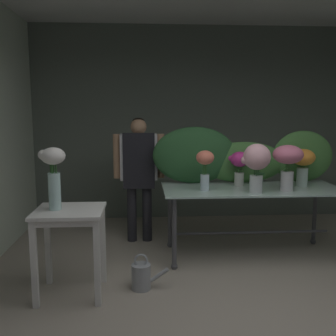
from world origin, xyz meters
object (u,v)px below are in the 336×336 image
(vase_rosy_snapdragons, at_px, (288,160))
(vase_magenta_peonies, at_px, (239,164))
(side_table_white, at_px, (70,223))
(vase_sunset_hydrangea, at_px, (303,163))
(watering_can, at_px, (142,276))
(vase_blush_ranunculus, at_px, (257,162))
(display_table_glass, at_px, (252,198))
(vase_white_roses_tall, at_px, (53,172))
(vase_coral_anemones, at_px, (205,165))
(florist, at_px, (139,166))

(vase_rosy_snapdragons, distance_m, vase_magenta_peonies, 0.55)
(side_table_white, bearing_deg, vase_rosy_snapdragons, 15.64)
(vase_magenta_peonies, bearing_deg, vase_rosy_snapdragons, -34.63)
(vase_sunset_hydrangea, relative_size, watering_can, 1.21)
(vase_blush_ranunculus, bearing_deg, vase_magenta_peonies, 101.22)
(display_table_glass, distance_m, vase_sunset_hydrangea, 0.72)
(watering_can, bearing_deg, vase_white_roses_tall, -175.74)
(vase_coral_anemones, bearing_deg, side_table_white, -152.35)
(vase_rosy_snapdragons, height_order, vase_sunset_hydrangea, vase_rosy_snapdragons)
(vase_blush_ranunculus, height_order, vase_white_roses_tall, vase_white_roses_tall)
(florist, distance_m, vase_rosy_snapdragons, 1.79)
(display_table_glass, height_order, vase_rosy_snapdragons, vase_rosy_snapdragons)
(florist, distance_m, vase_white_roses_tall, 1.59)
(florist, relative_size, vase_white_roses_tall, 2.86)
(display_table_glass, bearing_deg, watering_can, -148.44)
(side_table_white, relative_size, vase_blush_ranunculus, 1.52)
(display_table_glass, xyz_separation_m, vase_rosy_snapdragons, (0.32, -0.20, 0.45))
(vase_blush_ranunculus, xyz_separation_m, vase_magenta_peonies, (-0.08, 0.40, -0.08))
(vase_white_roses_tall, height_order, watering_can, vase_white_roses_tall)
(vase_sunset_hydrangea, bearing_deg, watering_can, -155.96)
(side_table_white, relative_size, vase_magenta_peonies, 2.00)
(side_table_white, distance_m, vase_coral_anemones, 1.54)
(vase_magenta_peonies, height_order, vase_white_roses_tall, vase_white_roses_tall)
(side_table_white, bearing_deg, vase_blush_ranunculus, 15.97)
(vase_rosy_snapdragons, bearing_deg, vase_white_roses_tall, -165.14)
(side_table_white, height_order, vase_white_roses_tall, vase_white_roses_tall)
(vase_coral_anemones, xyz_separation_m, vase_rosy_snapdragons, (0.88, -0.07, 0.05))
(side_table_white, relative_size, vase_sunset_hydrangea, 1.85)
(display_table_glass, xyz_separation_m, watering_can, (-1.24, -0.76, -0.55))
(display_table_glass, height_order, watering_can, display_table_glass)
(vase_rosy_snapdragons, xyz_separation_m, vase_white_roses_tall, (-2.32, -0.62, -0.00))
(vase_rosy_snapdragons, height_order, watering_can, vase_rosy_snapdragons)
(vase_coral_anemones, relative_size, vase_magenta_peonies, 1.10)
(vase_white_roses_tall, bearing_deg, vase_blush_ranunculus, 15.03)
(vase_white_roses_tall, bearing_deg, display_table_glass, 22.29)
(vase_magenta_peonies, distance_m, watering_can, 1.69)
(display_table_glass, bearing_deg, vase_magenta_peonies, 139.16)
(side_table_white, bearing_deg, vase_magenta_peonies, 27.83)
(vase_coral_anemones, distance_m, vase_magenta_peonies, 0.49)
(vase_blush_ranunculus, height_order, vase_sunset_hydrangea, vase_blush_ranunculus)
(display_table_glass, xyz_separation_m, florist, (-1.27, 0.59, 0.29))
(vase_coral_anemones, distance_m, vase_rosy_snapdragons, 0.89)
(vase_rosy_snapdragons, distance_m, watering_can, 1.95)
(vase_blush_ranunculus, height_order, vase_magenta_peonies, vase_blush_ranunculus)
(display_table_glass, distance_m, vase_blush_ranunculus, 0.54)
(florist, xyz_separation_m, vase_white_roses_tall, (-0.72, -1.41, 0.16))
(display_table_glass, xyz_separation_m, vase_magenta_peonies, (-0.12, 0.11, 0.37))
(side_table_white, xyz_separation_m, florist, (0.60, 1.41, 0.31))
(vase_magenta_peonies, relative_size, vase_sunset_hydrangea, 0.93)
(vase_blush_ranunculus, distance_m, vase_magenta_peonies, 0.42)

